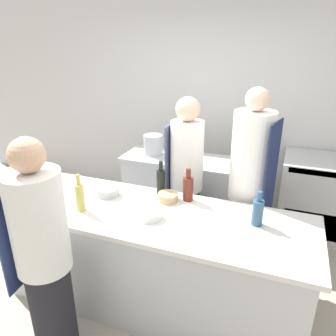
{
  "coord_description": "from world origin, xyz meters",
  "views": [
    {
      "loc": [
        0.93,
        -2.09,
        2.19
      ],
      "look_at": [
        0.0,
        0.35,
        1.14
      ],
      "focal_mm": 35.0,
      "sensor_mm": 36.0,
      "label": 1
    }
  ],
  "objects_px": {
    "bowl_mixing_large": "(108,191)",
    "bottle_wine": "(188,188)",
    "chef_at_pass_far": "(186,181)",
    "stockpot": "(153,145)",
    "oven_range": "(315,196)",
    "chef_at_prep_near": "(44,258)",
    "bottle_vinegar": "(258,212)",
    "bottle_olive_oil": "(161,181)",
    "bottle_cooking_oil": "(80,196)",
    "bowl_prep_small": "(149,215)",
    "bowl_wooden_salad": "(50,180)",
    "chef_at_stove": "(249,189)",
    "bowl_ceramic_blue": "(168,197)"
  },
  "relations": [
    {
      "from": "oven_range",
      "to": "bowl_wooden_salad",
      "type": "height_order",
      "value": "bowl_wooden_salad"
    },
    {
      "from": "chef_at_prep_near",
      "to": "bowl_prep_small",
      "type": "bearing_deg",
      "value": -42.53
    },
    {
      "from": "oven_range",
      "to": "bottle_wine",
      "type": "xyz_separation_m",
      "value": [
        -1.12,
        -1.42,
        0.55
      ]
    },
    {
      "from": "bottle_vinegar",
      "to": "bowl_prep_small",
      "type": "xyz_separation_m",
      "value": [
        -0.78,
        -0.2,
        -0.08
      ]
    },
    {
      "from": "oven_range",
      "to": "chef_at_pass_far",
      "type": "relative_size",
      "value": 0.54
    },
    {
      "from": "bottle_vinegar",
      "to": "stockpot",
      "type": "height_order",
      "value": "bottle_vinegar"
    },
    {
      "from": "chef_at_prep_near",
      "to": "bottle_cooking_oil",
      "type": "height_order",
      "value": "chef_at_prep_near"
    },
    {
      "from": "bottle_olive_oil",
      "to": "bottle_vinegar",
      "type": "height_order",
      "value": "bottle_olive_oil"
    },
    {
      "from": "oven_range",
      "to": "bowl_mixing_large",
      "type": "height_order",
      "value": "bowl_mixing_large"
    },
    {
      "from": "bottle_wine",
      "to": "bowl_prep_small",
      "type": "relative_size",
      "value": 1.54
    },
    {
      "from": "oven_range",
      "to": "bowl_ceramic_blue",
      "type": "relative_size",
      "value": 5.26
    },
    {
      "from": "chef_at_prep_near",
      "to": "bottle_vinegar",
      "type": "height_order",
      "value": "chef_at_prep_near"
    },
    {
      "from": "bowl_ceramic_blue",
      "to": "oven_range",
      "type": "bearing_deg",
      "value": 49.55
    },
    {
      "from": "oven_range",
      "to": "bowl_mixing_large",
      "type": "distance_m",
      "value": 2.45
    },
    {
      "from": "bowl_mixing_large",
      "to": "bottle_olive_oil",
      "type": "bearing_deg",
      "value": 24.46
    },
    {
      "from": "chef_at_stove",
      "to": "bottle_vinegar",
      "type": "relative_size",
      "value": 6.69
    },
    {
      "from": "chef_at_pass_far",
      "to": "stockpot",
      "type": "height_order",
      "value": "chef_at_pass_far"
    },
    {
      "from": "bowl_prep_small",
      "to": "bottle_wine",
      "type": "bearing_deg",
      "value": 64.8
    },
    {
      "from": "bottle_wine",
      "to": "bottle_vinegar",
      "type": "bearing_deg",
      "value": -17.72
    },
    {
      "from": "chef_at_pass_far",
      "to": "chef_at_prep_near",
      "type": "bearing_deg",
      "value": 160.21
    },
    {
      "from": "chef_at_pass_far",
      "to": "bottle_vinegar",
      "type": "distance_m",
      "value": 1.0
    },
    {
      "from": "bottle_olive_oil",
      "to": "bottle_wine",
      "type": "distance_m",
      "value": 0.26
    },
    {
      "from": "oven_range",
      "to": "bottle_vinegar",
      "type": "xyz_separation_m",
      "value": [
        -0.52,
        -1.62,
        0.54
      ]
    },
    {
      "from": "bowl_mixing_large",
      "to": "stockpot",
      "type": "height_order",
      "value": "stockpot"
    },
    {
      "from": "bowl_wooden_salad",
      "to": "stockpot",
      "type": "distance_m",
      "value": 1.26
    },
    {
      "from": "chef_at_pass_far",
      "to": "oven_range",
      "type": "bearing_deg",
      "value": -53.14
    },
    {
      "from": "chef_at_stove",
      "to": "bowl_prep_small",
      "type": "relative_size",
      "value": 9.73
    },
    {
      "from": "bottle_cooking_oil",
      "to": "bowl_prep_small",
      "type": "relative_size",
      "value": 1.67
    },
    {
      "from": "bottle_vinegar",
      "to": "bottle_wine",
      "type": "distance_m",
      "value": 0.63
    },
    {
      "from": "chef_at_prep_near",
      "to": "chef_at_stove",
      "type": "distance_m",
      "value": 1.78
    },
    {
      "from": "chef_at_stove",
      "to": "bowl_prep_small",
      "type": "height_order",
      "value": "chef_at_stove"
    },
    {
      "from": "bottle_olive_oil",
      "to": "bottle_wine",
      "type": "xyz_separation_m",
      "value": [
        0.26,
        -0.03,
        -0.01
      ]
    },
    {
      "from": "chef_at_pass_far",
      "to": "bowl_wooden_salad",
      "type": "relative_size",
      "value": 9.9
    },
    {
      "from": "oven_range",
      "to": "bowl_prep_small",
      "type": "relative_size",
      "value": 4.87
    },
    {
      "from": "bowl_mixing_large",
      "to": "bottle_wine",
      "type": "bearing_deg",
      "value": 13.07
    },
    {
      "from": "bowl_prep_small",
      "to": "bowl_wooden_salad",
      "type": "relative_size",
      "value": 1.1
    },
    {
      "from": "bottle_wine",
      "to": "bowl_prep_small",
      "type": "bearing_deg",
      "value": -115.2
    },
    {
      "from": "stockpot",
      "to": "bottle_vinegar",
      "type": "bearing_deg",
      "value": -41.11
    },
    {
      "from": "bowl_wooden_salad",
      "to": "oven_range",
      "type": "bearing_deg",
      "value": 32.44
    },
    {
      "from": "chef_at_prep_near",
      "to": "bowl_ceramic_blue",
      "type": "distance_m",
      "value": 1.09
    },
    {
      "from": "bottle_vinegar",
      "to": "stockpot",
      "type": "relative_size",
      "value": 1.16
    },
    {
      "from": "oven_range",
      "to": "stockpot",
      "type": "distance_m",
      "value": 1.99
    },
    {
      "from": "bowl_prep_small",
      "to": "chef_at_prep_near",
      "type": "bearing_deg",
      "value": -127.21
    },
    {
      "from": "chef_at_stove",
      "to": "bowl_mixing_large",
      "type": "xyz_separation_m",
      "value": [
        -1.15,
        -0.5,
        0.01
      ]
    },
    {
      "from": "chef_at_pass_far",
      "to": "bowl_wooden_salad",
      "type": "bearing_deg",
      "value": 115.26
    },
    {
      "from": "bottle_cooking_oil",
      "to": "bowl_ceramic_blue",
      "type": "relative_size",
      "value": 1.8
    },
    {
      "from": "bowl_ceramic_blue",
      "to": "bowl_wooden_salad",
      "type": "relative_size",
      "value": 1.02
    },
    {
      "from": "bottle_cooking_oil",
      "to": "bowl_mixing_large",
      "type": "bearing_deg",
      "value": 78.7
    },
    {
      "from": "bowl_prep_small",
      "to": "stockpot",
      "type": "bearing_deg",
      "value": 112.04
    },
    {
      "from": "bottle_vinegar",
      "to": "bottle_wine",
      "type": "height_order",
      "value": "bottle_wine"
    }
  ]
}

